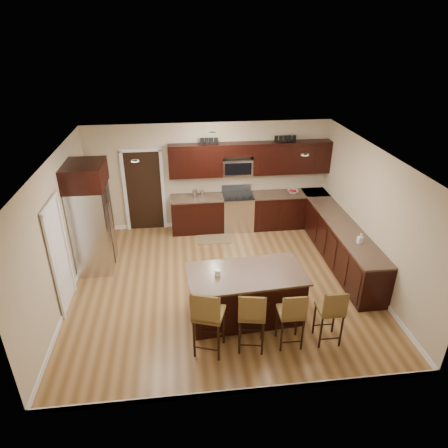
{
  "coord_description": "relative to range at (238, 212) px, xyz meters",
  "views": [
    {
      "loc": [
        -0.76,
        -6.73,
        4.78
      ],
      "look_at": [
        0.09,
        0.4,
        1.17
      ],
      "focal_mm": 32.0,
      "sensor_mm": 36.0,
      "label": 1
    }
  ],
  "objects": [
    {
      "name": "stool_mid",
      "position": [
        -0.42,
        -4.33,
        0.24
      ],
      "size": [
        0.5,
        0.5,
        1.14
      ],
      "rotation": [
        0.0,
        0.0,
        -0.19
      ],
      "color": "brown",
      "rests_on": "floor"
    },
    {
      "name": "upper_cabinets",
      "position": [
        0.36,
        0.13,
        1.37
      ],
      "size": [
        4.0,
        0.33,
        0.8
      ],
      "color": "black",
      "rests_on": "wall_back"
    },
    {
      "name": "range",
      "position": [
        0.0,
        0.0,
        0.0
      ],
      "size": [
        0.76,
        0.64,
        1.11
      ],
      "color": "silver",
      "rests_on": "floor"
    },
    {
      "name": "soap_bottle",
      "position": [
        2.02,
        -2.69,
        0.55
      ],
      "size": [
        0.11,
        0.11,
        0.21
      ],
      "primitive_type": "imported",
      "rotation": [
        0.0,
        0.0,
        0.19
      ],
      "color": "#B2B2B2",
      "rests_on": "base_cabinets"
    },
    {
      "name": "stool_left",
      "position": [
        -1.12,
        -4.33,
        0.29
      ],
      "size": [
        0.58,
        0.58,
        1.23
      ],
      "rotation": [
        0.0,
        0.0,
        -0.33
      ],
      "color": "brown",
      "rests_on": "floor"
    },
    {
      "name": "base_cabinets",
      "position": [
        1.22,
        -1.01,
        -0.01
      ],
      "size": [
        4.02,
        3.96,
        0.92
      ],
      "color": "black",
      "rests_on": "floor"
    },
    {
      "name": "wall_left",
      "position": [
        -3.68,
        -2.45,
        0.88
      ],
      "size": [
        0.0,
        5.5,
        5.5
      ],
      "primitive_type": "plane",
      "rotation": [
        1.57,
        0.0,
        1.57
      ],
      "color": "#C0AC8A",
      "rests_on": "floor"
    },
    {
      "name": "canister_short",
      "position": [
        -0.9,
        -0.0,
        0.53
      ],
      "size": [
        0.11,
        0.11,
        0.17
      ],
      "primitive_type": "cylinder",
      "color": "silver",
      "rests_on": "base_cabinets"
    },
    {
      "name": "pantry_door",
      "position": [
        -3.66,
        -2.75,
        0.55
      ],
      "size": [
        0.03,
        0.8,
        2.04
      ],
      "primitive_type": "cube",
      "color": "white",
      "rests_on": "floor"
    },
    {
      "name": "canister_tall",
      "position": [
        -1.08,
        -0.0,
        0.55
      ],
      "size": [
        0.12,
        0.12,
        0.2
      ],
      "primitive_type": "cylinder",
      "color": "silver",
      "rests_on": "base_cabinets"
    },
    {
      "name": "doorway",
      "position": [
        -2.33,
        0.28,
        0.56
      ],
      "size": [
        0.85,
        0.03,
        2.06
      ],
      "primitive_type": "cube",
      "color": "black",
      "rests_on": "floor"
    },
    {
      "name": "refrigerator",
      "position": [
        -3.3,
        -1.45,
        0.73
      ],
      "size": [
        0.79,
        1.0,
        2.35
      ],
      "color": "silver",
      "rests_on": "floor"
    },
    {
      "name": "floor_mat",
      "position": [
        -0.65,
        -0.5,
        -0.47
      ],
      "size": [
        0.89,
        0.61,
        0.01
      ],
      "primitive_type": "cube",
      "rotation": [
        0.0,
        0.0,
        -0.04
      ],
      "color": "olive",
      "rests_on": "floor"
    },
    {
      "name": "microwave",
      "position": [
        0.0,
        0.15,
        1.15
      ],
      "size": [
        0.76,
        0.31,
        0.4
      ],
      "primitive_type": "cube",
      "color": "silver",
      "rests_on": "upper_cabinets"
    },
    {
      "name": "island",
      "position": [
        -0.38,
        -3.48,
        -0.04
      ],
      "size": [
        2.11,
        1.22,
        0.92
      ],
      "rotation": [
        0.0,
        0.0,
        0.07
      ],
      "color": "black",
      "rests_on": "floor"
    },
    {
      "name": "island_jar",
      "position": [
        -0.88,
        -3.48,
        0.5
      ],
      "size": [
        0.1,
        0.1,
        0.1
      ],
      "primitive_type": "cylinder",
      "color": "white",
      "rests_on": "island"
    },
    {
      "name": "stool_right",
      "position": [
        0.23,
        -4.32,
        0.19
      ],
      "size": [
        0.4,
        0.4,
        1.07
      ],
      "rotation": [
        0.0,
        0.0,
        -0.01
      ],
      "color": "brown",
      "rests_on": "floor"
    },
    {
      "name": "wall_right",
      "position": [
        2.32,
        -2.45,
        0.88
      ],
      "size": [
        0.0,
        5.5,
        5.5
      ],
      "primitive_type": "plane",
      "rotation": [
        1.57,
        0.0,
        -1.57
      ],
      "color": "#C0AC8A",
      "rests_on": "floor"
    },
    {
      "name": "stool_extra",
      "position": [
        0.88,
        -4.32,
        0.19
      ],
      "size": [
        0.4,
        0.4,
        1.07
      ],
      "rotation": [
        0.0,
        0.0,
        -0.01
      ],
      "color": "brown",
      "rests_on": "floor"
    },
    {
      "name": "floor",
      "position": [
        -0.68,
        -2.45,
        -0.47
      ],
      "size": [
        6.0,
        6.0,
        0.0
      ],
      "primitive_type": "plane",
      "color": "olive",
      "rests_on": "ground"
    },
    {
      "name": "letter_decor",
      "position": [
        0.22,
        0.13,
        1.82
      ],
      "size": [
        2.2,
        0.03,
        0.15
      ],
      "primitive_type": null,
      "color": "black",
      "rests_on": "upper_cabinets"
    },
    {
      "name": "wall_back",
      "position": [
        -0.68,
        0.3,
        0.88
      ],
      "size": [
        6.0,
        0.0,
        6.0
      ],
      "primitive_type": "plane",
      "rotation": [
        1.57,
        0.0,
        0.0
      ],
      "color": "#C0AC8A",
      "rests_on": "floor"
    },
    {
      "name": "ceiling",
      "position": [
        -0.68,
        -2.45,
        2.23
      ],
      "size": [
        6.0,
        6.0,
        0.0
      ],
      "primitive_type": "plane",
      "rotation": [
        3.14,
        0.0,
        0.0
      ],
      "color": "silver",
      "rests_on": "wall_back"
    },
    {
      "name": "fruit_bowl",
      "position": [
        1.42,
        -0.0,
        0.48
      ],
      "size": [
        0.32,
        0.32,
        0.07
      ],
      "primitive_type": "imported",
      "rotation": [
        0.0,
        0.0,
        -0.18
      ],
      "color": "silver",
      "rests_on": "base_cabinets"
    }
  ]
}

